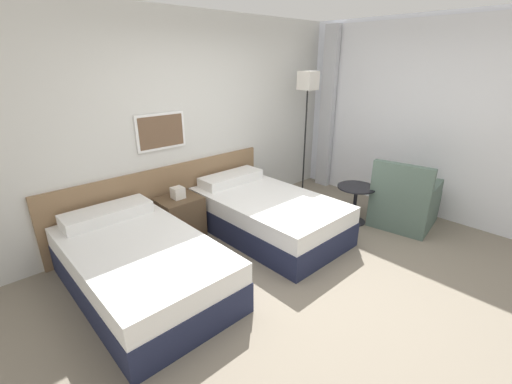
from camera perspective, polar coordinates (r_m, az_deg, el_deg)
The scene contains 9 objects.
ground_plane at distance 3.75m, azimuth 9.23°, elevation -13.57°, with size 16.00×16.00×0.00m, color slate.
wall_headboard at distance 4.65m, azimuth -10.43°, elevation 10.62°, with size 10.00×0.10×2.70m.
wall_window at distance 5.34m, azimuth 28.58°, elevation 10.26°, with size 0.21×4.50×2.70m.
bed_near_door at distance 3.56m, azimuth -18.66°, elevation -11.48°, with size 1.14×1.94×0.64m.
bed_near_window at distance 4.41m, azimuth 1.83°, elevation -3.69°, with size 1.14×1.94×0.64m.
nightstand at distance 4.45m, azimuth -12.56°, elevation -3.99°, with size 0.51×0.43×0.66m.
floor_lamp at distance 5.41m, azimuth 8.58°, elevation 16.19°, with size 0.24×0.24×1.97m.
side_table at distance 4.85m, azimuth 16.26°, elevation -0.79°, with size 0.51×0.51×0.53m.
armchair at distance 5.05m, azimuth 23.44°, elevation -1.85°, with size 0.90×0.85×0.93m.
Camera 1 is at (-2.50, -1.82, 2.12)m, focal length 24.00 mm.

